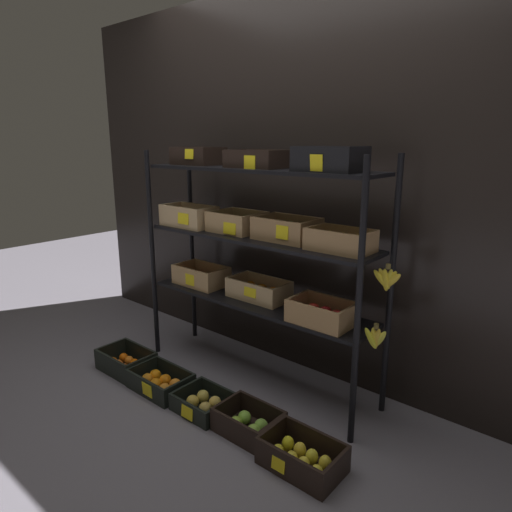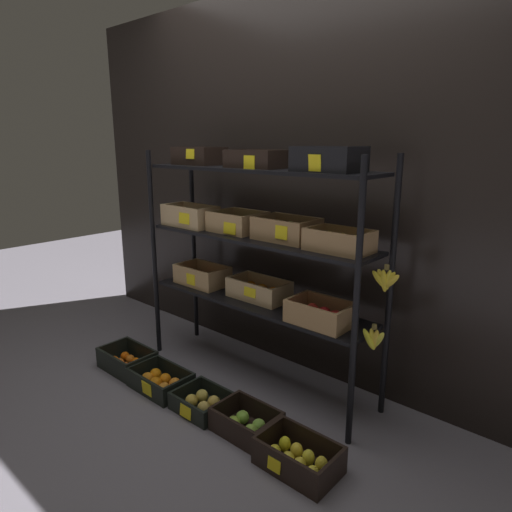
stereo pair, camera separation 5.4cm
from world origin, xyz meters
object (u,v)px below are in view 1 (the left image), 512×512
(display_rack, at_px, (258,238))
(crate_ground_tangerine, at_px, (127,363))
(crate_ground_orange, at_px, (161,383))
(crate_ground_apple_gold, at_px, (204,403))
(crate_ground_apple_green, at_px, (249,424))
(crate_ground_lemon, at_px, (302,457))

(display_rack, relative_size, crate_ground_tangerine, 4.66)
(crate_ground_orange, xyz_separation_m, crate_ground_apple_gold, (0.36, 0.02, -0.00))
(crate_ground_apple_gold, bearing_deg, display_rack, 89.87)
(crate_ground_apple_green, bearing_deg, crate_ground_lemon, -5.67)
(crate_ground_apple_gold, height_order, crate_ground_lemon, crate_ground_lemon)
(crate_ground_tangerine, xyz_separation_m, crate_ground_apple_gold, (0.72, 0.02, -0.01))
(crate_ground_orange, relative_size, crate_ground_apple_gold, 1.23)
(crate_ground_apple_gold, height_order, crate_ground_apple_green, crate_ground_apple_green)
(crate_ground_apple_gold, distance_m, crate_ground_apple_green, 0.33)
(crate_ground_tangerine, xyz_separation_m, crate_ground_apple_green, (1.05, 0.03, 0.00))
(display_rack, relative_size, crate_ground_orange, 4.50)
(crate_ground_tangerine, distance_m, crate_ground_orange, 0.37)
(crate_ground_tangerine, xyz_separation_m, crate_ground_orange, (0.37, -0.01, -0.00))
(crate_ground_orange, distance_m, crate_ground_apple_gold, 0.36)
(crate_ground_apple_green, relative_size, crate_ground_lemon, 0.88)
(crate_ground_tangerine, relative_size, crate_ground_apple_green, 1.10)
(crate_ground_tangerine, distance_m, crate_ground_apple_green, 1.05)
(display_rack, relative_size, crate_ground_lemon, 4.51)
(crate_ground_orange, height_order, crate_ground_lemon, crate_ground_lemon)
(crate_ground_tangerine, bearing_deg, crate_ground_orange, -1.06)
(crate_ground_apple_gold, relative_size, crate_ground_lemon, 0.81)
(display_rack, height_order, crate_ground_orange, display_rack)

